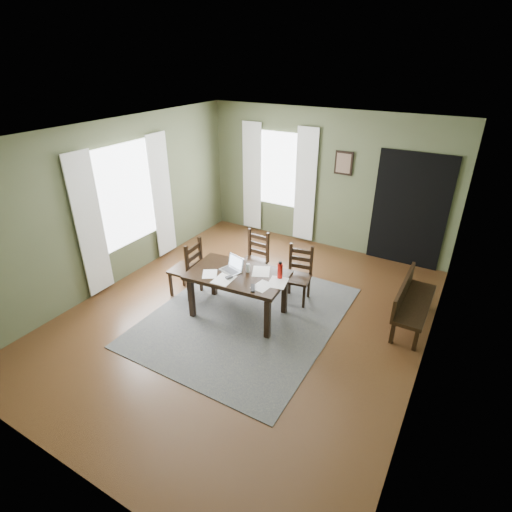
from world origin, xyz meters
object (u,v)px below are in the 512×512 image
Objects in this scene: bench at (411,299)px; laptop at (233,267)px; water_bottle at (280,270)px; dining_table at (238,279)px; chair_back_left at (254,260)px; chair_end at (188,269)px; chair_back_right at (298,275)px.

laptop is at bearing 112.43° from bench.
dining_table is at bearing -162.06° from water_bottle.
laptop is at bearing 151.96° from dining_table.
laptop is (0.13, -0.85, 0.31)m from chair_back_left.
chair_back_left is at bearing 115.01° from laptop.
dining_table is 5.67× the size of water_bottle.
laptop is at bearing 84.97° from chair_end.
water_bottle reaches higher than chair_back_left.
laptop reaches higher than bench.
laptop is 1.38× the size of water_bottle.
water_bottle reaches higher than laptop.
dining_table is at bearing -135.36° from chair_back_right.
chair_back_right is at bearing 96.93° from bench.
dining_table is 1.64× the size of chair_back_right.
chair_back_right is 1.69m from bench.
chair_back_right is 3.45× the size of water_bottle.
dining_table is 1.59× the size of chair_back_left.
bench is at bearing 38.77° from laptop.
chair_end reaches higher than bench.
bench is 4.81× the size of water_bottle.
chair_back_left reaches higher than dining_table.
dining_table is 1.02m from chair_end.
chair_back_left is at bearing 133.83° from chair_end.
chair_back_right is (0.84, -0.07, -0.02)m from chair_back_left.
laptop is 0.72m from water_bottle.
dining_table is 0.65m from water_bottle.
chair_back_left is at bearing 99.71° from dining_table.
chair_end is 1.05× the size of chair_back_left.
water_bottle is (-0.01, -0.64, 0.39)m from chair_back_right.
laptop is (-0.71, -0.78, 0.33)m from chair_back_right.
chair_end is 1.78m from chair_back_right.
water_bottle reaches higher than chair_back_right.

